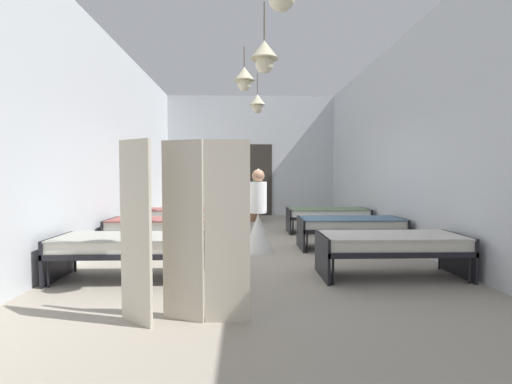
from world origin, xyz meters
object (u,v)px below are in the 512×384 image
object	(u,v)px
bed_right_row_0	(391,244)
bed_right_row_1	(350,225)
bed_right_row_2	(327,214)
bed_left_row_0	(129,246)
bed_left_row_1	(161,226)
potted_plant	(255,192)
privacy_screen	(182,232)
bed_left_row_2	(180,215)
nurse_near_aisle	(258,223)

from	to	relation	value
bed_right_row_0	bed_right_row_1	world-z (taller)	same
bed_right_row_2	bed_left_row_0	bearing A→B (deg)	-132.65
bed_left_row_0	bed_left_row_1	bearing A→B (deg)	90.00
bed_right_row_2	potted_plant	bearing A→B (deg)	127.12
bed_left_row_0	bed_right_row_1	size ratio (longest dim) A/B	1.00
privacy_screen	bed_left_row_0	bearing A→B (deg)	142.76
bed_right_row_0	potted_plant	xyz separation A→B (m)	(-1.65, 5.99, 0.43)
bed_left_row_1	bed_right_row_1	world-z (taller)	same
bed_right_row_1	privacy_screen	bearing A→B (deg)	-127.18
bed_left_row_0	bed_right_row_0	world-z (taller)	same
bed_left_row_2	bed_left_row_0	bearing A→B (deg)	-90.00
bed_left_row_0	bed_left_row_2	world-z (taller)	same
nurse_near_aisle	bed_left_row_2	bearing A→B (deg)	13.91
bed_right_row_2	privacy_screen	xyz separation A→B (m)	(-2.55, -5.26, 0.41)
bed_right_row_2	nurse_near_aisle	size ratio (longest dim) A/B	1.28
bed_left_row_0	bed_right_row_0	size ratio (longest dim) A/B	1.00
bed_left_row_1	bed_left_row_2	world-z (taller)	same
bed_right_row_2	nurse_near_aisle	world-z (taller)	nurse_near_aisle
potted_plant	nurse_near_aisle	bearing A→B (deg)	-91.00
bed_right_row_0	bed_right_row_1	size ratio (longest dim) A/B	1.00
bed_left_row_0	bed_left_row_1	world-z (taller)	same
bed_left_row_0	bed_right_row_0	bearing A→B (deg)	0.00
bed_right_row_0	privacy_screen	size ratio (longest dim) A/B	1.12
bed_left_row_1	nurse_near_aisle	world-z (taller)	nurse_near_aisle
bed_right_row_0	bed_left_row_0	bearing A→B (deg)	180.00
potted_plant	bed_left_row_0	bearing A→B (deg)	-107.14
bed_right_row_1	bed_left_row_2	size ratio (longest dim) A/B	1.00
bed_left_row_2	bed_right_row_2	world-z (taller)	same
bed_left_row_2	bed_right_row_2	bearing A→B (deg)	0.00
bed_left_row_1	bed_right_row_2	world-z (taller)	same
bed_right_row_1	bed_left_row_2	world-z (taller)	same
potted_plant	privacy_screen	size ratio (longest dim) A/B	0.82
privacy_screen	bed_right_row_2	bearing A→B (deg)	83.91
bed_left_row_2	nurse_near_aisle	bearing A→B (deg)	-51.04
nurse_near_aisle	potted_plant	bearing A→B (deg)	-26.05
bed_right_row_0	bed_left_row_2	bearing A→B (deg)	132.65
bed_left_row_0	bed_right_row_2	distance (m)	5.17
bed_left_row_1	bed_left_row_2	xyz separation A→B (m)	(0.00, 1.90, 0.00)
bed_left_row_2	bed_right_row_2	distance (m)	3.50
bed_left_row_0	bed_left_row_1	size ratio (longest dim) A/B	1.00
bed_left_row_2	nurse_near_aisle	size ratio (longest dim) A/B	1.28
bed_right_row_0	bed_right_row_2	world-z (taller)	same
bed_right_row_1	bed_right_row_0	bearing A→B (deg)	-90.00
potted_plant	privacy_screen	xyz separation A→B (m)	(-0.90, -7.45, -0.01)
bed_right_row_0	bed_left_row_2	size ratio (longest dim) A/B	1.00
bed_right_row_1	bed_left_row_2	bearing A→B (deg)	151.51
bed_right_row_0	bed_right_row_2	distance (m)	3.80
bed_right_row_1	bed_right_row_2	distance (m)	1.90
bed_left_row_0	bed_left_row_2	xyz separation A→B (m)	(0.00, 3.80, 0.00)
bed_right_row_1	potted_plant	world-z (taller)	potted_plant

